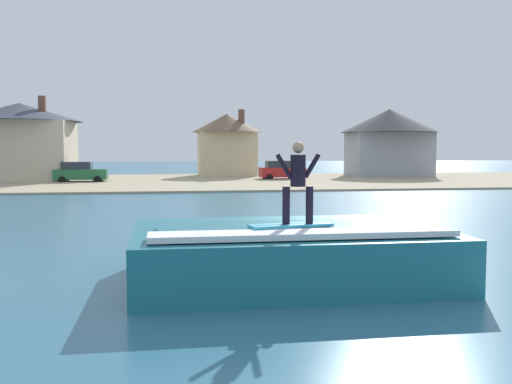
% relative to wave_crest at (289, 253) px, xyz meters
% --- Properties ---
extents(ground_plane, '(260.00, 260.00, 0.00)m').
position_rel_wave_crest_xyz_m(ground_plane, '(1.71, 1.02, -0.62)').
color(ground_plane, '#2F6682').
extents(wave_crest, '(6.87, 4.71, 1.32)m').
position_rel_wave_crest_xyz_m(wave_crest, '(0.00, 0.00, 0.00)').
color(wave_crest, '#1C697B').
rests_on(wave_crest, ground_plane).
extents(surfboard, '(1.84, 0.82, 0.06)m').
position_rel_wave_crest_xyz_m(surfboard, '(-0.13, -0.80, 0.73)').
color(surfboard, '#33A5CC').
rests_on(surfboard, wave_crest).
extents(surfer, '(0.97, 0.32, 1.73)m').
position_rel_wave_crest_xyz_m(surfer, '(0.01, -0.80, 1.72)').
color(surfer, black).
rests_on(surfer, surfboard).
extents(shoreline_bank, '(120.00, 26.62, 0.15)m').
position_rel_wave_crest_xyz_m(shoreline_bank, '(1.71, 39.73, -0.55)').
color(shoreline_bank, tan).
rests_on(shoreline_bank, ground_plane).
extents(car_near_shore, '(4.51, 2.32, 1.86)m').
position_rel_wave_crest_xyz_m(car_near_shore, '(-10.17, 39.66, 0.33)').
color(car_near_shore, '#23663D').
rests_on(car_near_shore, ground_plane).
extents(car_far_shore, '(4.28, 2.31, 1.86)m').
position_rel_wave_crest_xyz_m(car_far_shore, '(8.15, 41.34, 0.33)').
color(car_far_shore, red).
rests_on(car_far_shore, ground_plane).
extents(house_with_chimney, '(11.19, 11.19, 7.73)m').
position_rel_wave_crest_xyz_m(house_with_chimney, '(-15.90, 43.08, 3.35)').
color(house_with_chimney, beige).
rests_on(house_with_chimney, ground_plane).
extents(house_gabled_white, '(10.03, 10.03, 7.15)m').
position_rel_wave_crest_xyz_m(house_gabled_white, '(20.39, 45.10, 3.71)').
color(house_gabled_white, '#9EA3AD').
rests_on(house_gabled_white, ground_plane).
extents(house_small_cottage, '(7.40, 7.40, 7.15)m').
position_rel_wave_crest_xyz_m(house_small_cottage, '(3.73, 48.92, 3.24)').
color(house_small_cottage, beige).
rests_on(house_small_cottage, ground_plane).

